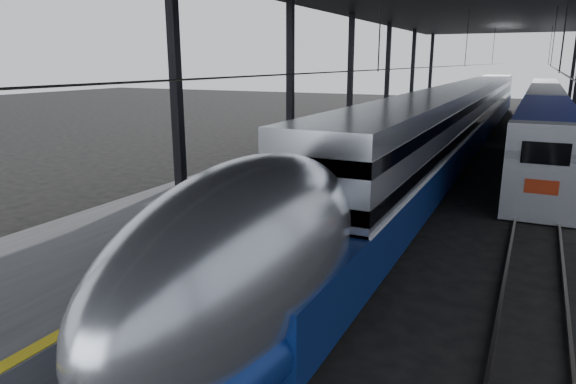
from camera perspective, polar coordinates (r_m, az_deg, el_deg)
The scene contains 6 objects.
ground at distance 13.98m, azimuth -4.94°, elevation -10.05°, with size 160.00×160.00×0.00m, color black.
platform at distance 32.93m, azimuth 7.66°, elevation 5.00°, with size 6.00×80.00×1.00m, color #4C4C4F.
yellow_strip at distance 32.11m, azimuth 12.46°, elevation 5.46°, with size 0.30×80.00×0.01m, color yellow.
rails at distance 31.49m, azimuth 21.60°, elevation 2.92°, with size 6.52×80.00×0.16m.
tgv_train at distance 35.77m, azimuth 18.46°, elevation 7.51°, with size 2.94×65.20×4.22m.
second_train at distance 47.28m, azimuth 26.50°, elevation 8.08°, with size 2.64×56.05×3.64m.
Camera 1 is at (6.59, -10.90, 5.75)m, focal length 32.00 mm.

